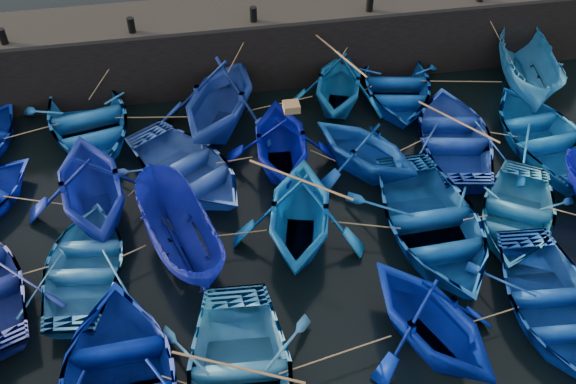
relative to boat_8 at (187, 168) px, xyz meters
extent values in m
plane|color=black|center=(2.78, -4.98, -0.50)|extent=(120.00, 120.00, 0.00)
cube|color=black|center=(2.78, 5.52, 0.75)|extent=(26.00, 2.50, 2.50)
cube|color=black|center=(2.78, 5.52, 2.06)|extent=(26.00, 2.50, 0.12)
cylinder|color=black|center=(-5.22, 4.62, 2.37)|extent=(0.24, 0.24, 0.50)
cylinder|color=black|center=(-1.22, 4.62, 2.37)|extent=(0.24, 0.24, 0.50)
cylinder|color=black|center=(2.78, 4.62, 2.37)|extent=(0.24, 0.24, 0.50)
cylinder|color=black|center=(6.78, 4.62, 2.37)|extent=(0.24, 0.24, 0.50)
imported|color=blue|center=(-3.03, 2.87, 0.07)|extent=(4.92, 6.11, 1.13)
imported|color=navy|center=(1.29, 2.46, 0.74)|extent=(5.68, 5.98, 2.47)
imported|color=#1163A9|center=(5.37, 2.89, 0.52)|extent=(4.41, 4.74, 2.04)
imported|color=#094092|center=(7.54, 3.12, 0.02)|extent=(4.43, 5.54, 1.03)
imported|color=#2973B3|center=(12.11, 2.55, 0.43)|extent=(2.88, 5.07, 1.85)
imported|color=navy|center=(-2.63, -0.98, 0.68)|extent=(4.60, 5.10, 2.36)
imported|color=blue|center=(0.00, 0.00, 0.00)|extent=(5.46, 5.88, 0.99)
imported|color=#00098B|center=(2.92, 0.09, 0.58)|extent=(3.84, 4.36, 2.15)
imported|color=#093C91|center=(5.37, -0.55, 0.48)|extent=(4.79, 4.87, 1.94)
imported|color=#173AA4|center=(8.52, 0.05, 0.01)|extent=(4.39, 5.50, 1.02)
imported|color=blue|center=(11.31, -0.43, 0.03)|extent=(4.05, 5.36, 1.05)
imported|color=blue|center=(-2.82, -3.26, -0.05)|extent=(3.62, 4.69, 0.90)
imported|color=navy|center=(-0.36, -2.97, 0.34)|extent=(2.83, 4.60, 1.67)
imported|color=blue|center=(2.86, -3.00, 0.62)|extent=(4.58, 5.00, 2.23)
imported|color=#0D4C95|center=(6.45, -3.59, 0.07)|extent=(4.06, 5.58, 1.14)
imported|color=#297ED0|center=(8.96, -3.55, -0.05)|extent=(4.91, 5.32, 0.90)
imported|color=#001780|center=(-1.90, -6.94, 0.07)|extent=(4.11, 5.63, 1.14)
imported|color=#307CCE|center=(0.66, -7.35, 0.03)|extent=(4.03, 5.36, 1.06)
imported|color=#001990|center=(5.19, -6.84, 0.54)|extent=(4.69, 4.97, 2.08)
imported|color=#0E42A1|center=(8.46, -6.61, -0.01)|extent=(3.79, 5.00, 0.98)
cube|color=brown|center=(3.22, 0.09, 1.77)|extent=(0.47, 0.44, 0.23)
cylinder|color=tan|center=(-4.75, 2.63, 0.05)|extent=(1.66, 0.52, 0.04)
cylinder|color=tan|center=(-0.87, 2.67, 0.05)|extent=(2.52, 0.44, 0.04)
cylinder|color=tan|center=(3.33, 2.68, 0.05)|extent=(2.29, 0.46, 0.04)
cylinder|color=tan|center=(6.45, 3.00, 0.05)|extent=(0.38, 0.26, 0.04)
cylinder|color=tan|center=(9.82, 2.84, 0.05)|extent=(2.78, 0.60, 0.04)
cylinder|color=tan|center=(-4.38, -0.66, 0.05)|extent=(1.71, 0.67, 0.04)
cylinder|color=tan|center=(-1.32, -0.49, 0.05)|extent=(0.86, 1.00, 0.04)
cylinder|color=tan|center=(1.46, 0.05, 0.05)|extent=(1.12, 0.13, 0.04)
cylinder|color=tan|center=(4.14, -0.23, 0.05)|extent=(0.68, 0.67, 0.04)
cylinder|color=tan|center=(6.94, -0.25, 0.05)|extent=(1.36, 0.63, 0.04)
cylinder|color=tan|center=(9.91, -0.19, 0.05)|extent=(1.01, 0.51, 0.04)
cylinder|color=tan|center=(-4.15, -3.35, 0.05)|extent=(0.88, 0.22, 0.04)
cylinder|color=tan|center=(-1.59, -3.11, 0.05)|extent=(0.67, 0.32, 0.04)
cylinder|color=tan|center=(1.25, -2.98, 0.05)|extent=(1.43, 0.06, 0.04)
cylinder|color=tan|center=(4.66, -3.30, 0.05)|extent=(1.80, 0.63, 0.04)
cylinder|color=tan|center=(7.71, -3.57, 0.05)|extent=(0.71, 0.08, 0.04)
cylinder|color=tan|center=(10.29, -3.84, 0.05)|extent=(0.88, 0.60, 0.04)
cylinder|color=tan|center=(-0.62, -7.14, 0.05)|extent=(0.78, 0.44, 0.04)
cylinder|color=tan|center=(2.93, -7.10, 0.05)|extent=(2.74, 0.54, 0.04)
cylinder|color=tan|center=(6.83, -6.73, 0.05)|extent=(1.48, 0.27, 0.04)
cylinder|color=tan|center=(-2.12, 4.29, 1.09)|extent=(1.84, 0.49, 2.09)
cylinder|color=tan|center=(2.03, 4.09, 1.09)|extent=(1.53, 0.90, 2.09)
cylinder|color=tan|center=(6.07, 4.30, 1.09)|extent=(1.44, 0.47, 2.09)
cylinder|color=tan|center=(7.16, 4.42, 1.09)|extent=(0.80, 0.24, 2.08)
cylinder|color=tan|center=(11.44, 4.14, 1.09)|extent=(1.38, 0.81, 2.09)
cylinder|color=#99724C|center=(5.37, 2.89, 1.57)|extent=(1.08, 2.84, 0.06)
cylinder|color=#99724C|center=(8.52, 0.05, 0.56)|extent=(1.77, 2.49, 0.06)
cylinder|color=#99724C|center=(2.86, -3.00, 1.76)|extent=(2.34, 1.97, 0.06)
cylinder|color=#99724C|center=(0.66, -7.35, 0.59)|extent=(2.74, 1.32, 0.06)
camera|label=1|loc=(0.40, -14.77, 12.73)|focal=40.00mm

